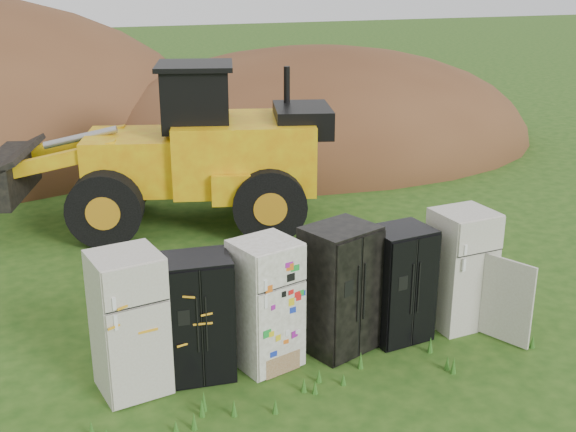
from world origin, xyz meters
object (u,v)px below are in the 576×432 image
fridge_sticker (266,304)px  wheel_loader (156,147)px  fridge_black_right (399,284)px  fridge_open_door (461,269)px  fridge_black_side (198,317)px  fridge_dark_mid (339,289)px  fridge_leftmost (129,323)px

fridge_sticker → wheel_loader: size_ratio=0.26×
fridge_sticker → fridge_black_right: 2.04m
fridge_open_door → wheel_loader: size_ratio=0.26×
fridge_black_side → fridge_black_right: bearing=5.5°
fridge_sticker → fridge_open_door: fridge_open_door is taller
fridge_dark_mid → fridge_black_right: (0.94, -0.00, -0.07)m
fridge_black_right → fridge_leftmost: bearing=173.8°
fridge_leftmost → wheel_loader: bearing=66.2°
fridge_open_door → fridge_dark_mid: bearing=176.6°
fridge_black_side → wheel_loader: (0.67, 6.10, 0.84)m
fridge_sticker → fridge_dark_mid: 1.10m
fridge_dark_mid → fridge_black_right: size_ratio=1.08×
fridge_sticker → fridge_open_door: size_ratio=0.99×
fridge_leftmost → wheel_loader: size_ratio=0.27×
fridge_dark_mid → fridge_black_right: bearing=-20.0°
wheel_loader → fridge_black_side: bearing=-80.4°
fridge_leftmost → fridge_open_door: (4.91, 0.06, -0.03)m
fridge_leftmost → fridge_black_right: fridge_leftmost is taller
fridge_sticker → fridge_black_right: fridge_sticker is taller
fridge_black_side → wheel_loader: size_ratio=0.24×
fridge_black_right → fridge_open_door: size_ratio=0.93×
fridge_leftmost → fridge_sticker: (1.81, -0.01, -0.04)m
fridge_leftmost → wheel_loader: (1.56, 6.13, 0.75)m
fridge_leftmost → fridge_sticker: size_ratio=1.05×
fridge_dark_mid → wheel_loader: 6.30m
fridge_sticker → fridge_open_door: 3.10m
fridge_leftmost → fridge_dark_mid: bearing=-9.0°
fridge_black_side → wheel_loader: 6.20m
fridge_dark_mid → wheel_loader: bearing=82.6°
fridge_dark_mid → fridge_sticker: bearing=161.9°
fridge_leftmost → fridge_dark_mid: (2.91, 0.03, -0.02)m
fridge_black_side → wheel_loader: bearing=89.2°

